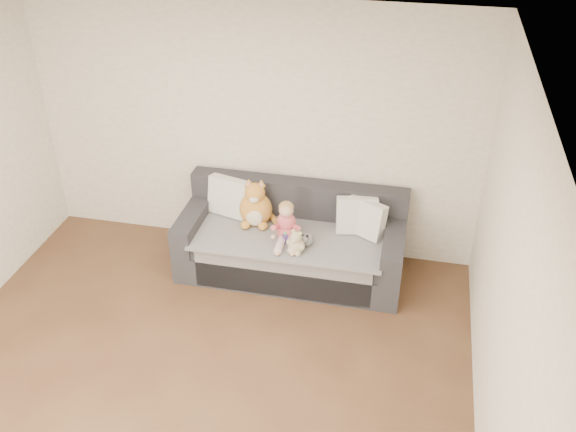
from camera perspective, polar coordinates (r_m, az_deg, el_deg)
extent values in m
plane|color=brown|center=(5.25, -9.94, -17.23)|extent=(5.00, 5.00, 0.00)
plane|color=white|center=(3.71, -13.69, 10.03)|extent=(5.00, 5.00, 0.00)
plane|color=beige|center=(6.38, -3.04, 7.64)|extent=(4.50, 0.00, 4.50)
plane|color=beige|center=(4.13, 19.15, -9.87)|extent=(0.00, 5.00, 5.00)
cube|color=#29292E|center=(6.46, 0.28, -3.82)|extent=(2.20, 0.90, 0.30)
cube|color=#29292E|center=(6.30, 0.23, -2.32)|extent=(1.90, 0.80, 0.15)
cube|color=#29292E|center=(6.47, 0.94, 1.56)|extent=(2.20, 0.20, 0.40)
cube|color=#29292E|center=(6.53, -8.33, -0.55)|extent=(0.20, 0.90, 0.30)
cube|color=#29292E|center=(6.19, 9.39, -2.67)|extent=(0.20, 0.90, 0.30)
cube|color=#959598|center=(6.24, 0.19, -1.76)|extent=(1.85, 0.88, 0.02)
cube|color=#959598|center=(6.07, -0.58, -5.63)|extent=(1.70, 0.02, 0.41)
cube|color=silver|center=(6.49, -5.25, 1.73)|extent=(0.46, 0.30, 0.40)
cube|color=silver|center=(6.23, 6.14, 0.07)|extent=(0.42, 0.25, 0.37)
cube|color=silver|center=(6.20, 6.92, -0.19)|extent=(0.43, 0.34, 0.37)
ellipsoid|color=#C65746|center=(6.14, -0.16, -1.42)|extent=(0.19, 0.16, 0.16)
ellipsoid|color=#C65746|center=(6.09, -0.15, -0.52)|extent=(0.18, 0.16, 0.20)
ellipsoid|color=#DBAA8C|center=(6.00, -0.16, 0.51)|extent=(0.14, 0.14, 0.14)
ellipsoid|color=tan|center=(6.01, -0.15, 0.79)|extent=(0.14, 0.14, 0.11)
cylinder|color=#C65746|center=(6.05, -1.04, -0.97)|extent=(0.08, 0.19, 0.12)
cylinder|color=#C65746|center=(6.04, 0.69, -1.01)|extent=(0.13, 0.19, 0.12)
ellipsoid|color=#DBAA8C|center=(6.02, -1.33, -1.86)|extent=(0.05, 0.05, 0.05)
ellipsoid|color=#DBAA8C|center=(6.01, 0.93, -1.90)|extent=(0.05, 0.05, 0.05)
cylinder|color=#E5B2C6|center=(6.03, -0.73, -2.61)|extent=(0.08, 0.24, 0.08)
cylinder|color=#E5B2C6|center=(6.02, 0.31, -2.63)|extent=(0.14, 0.25, 0.08)
ellipsoid|color=#DBAA8C|center=(5.93, -0.92, -3.29)|extent=(0.05, 0.08, 0.04)
ellipsoid|color=#DBAA8C|center=(5.93, 0.41, -3.32)|extent=(0.05, 0.08, 0.04)
ellipsoid|color=orange|center=(6.36, -2.88, 0.63)|extent=(0.33, 0.28, 0.35)
ellipsoid|color=beige|center=(6.28, -3.02, -0.12)|extent=(0.17, 0.08, 0.19)
ellipsoid|color=orange|center=(6.23, -2.97, 2.07)|extent=(0.20, 0.20, 0.20)
ellipsoid|color=beige|center=(6.17, -3.07, 1.46)|extent=(0.10, 0.06, 0.07)
cone|color=orange|center=(6.22, -3.50, 3.02)|extent=(0.09, 0.09, 0.07)
cone|color=pink|center=(6.21, -3.52, 2.93)|extent=(0.05, 0.05, 0.04)
cone|color=orange|center=(6.21, -2.39, 2.97)|extent=(0.09, 0.09, 0.07)
cone|color=pink|center=(6.20, -2.40, 2.88)|extent=(0.05, 0.05, 0.04)
ellipsoid|color=orange|center=(6.32, -3.81, -0.79)|extent=(0.10, 0.12, 0.08)
ellipsoid|color=orange|center=(6.29, -2.24, -0.88)|extent=(0.10, 0.12, 0.08)
cylinder|color=orange|center=(6.43, -1.42, -0.10)|extent=(0.18, 0.21, 0.08)
ellipsoid|color=tan|center=(5.95, 0.77, -2.66)|extent=(0.15, 0.13, 0.15)
ellipsoid|color=tan|center=(5.89, 0.73, -1.88)|extent=(0.11, 0.11, 0.11)
ellipsoid|color=tan|center=(5.89, 0.48, -1.35)|extent=(0.04, 0.04, 0.04)
ellipsoid|color=tan|center=(5.85, 1.08, -1.58)|extent=(0.04, 0.04, 0.04)
ellipsoid|color=beige|center=(5.87, 0.50, -2.17)|extent=(0.04, 0.04, 0.04)
ellipsoid|color=tan|center=(5.96, 0.11, -2.34)|extent=(0.06, 0.06, 0.06)
ellipsoid|color=tan|center=(5.90, 1.24, -2.78)|extent=(0.06, 0.06, 0.06)
ellipsoid|color=tan|center=(5.97, 0.18, -3.11)|extent=(0.06, 0.06, 0.06)
ellipsoid|color=tan|center=(5.93, 0.85, -3.37)|extent=(0.06, 0.06, 0.06)
ellipsoid|color=white|center=(6.07, 1.71, -2.11)|extent=(0.12, 0.16, 0.11)
ellipsoid|color=white|center=(5.98, 1.45, -2.10)|extent=(0.07, 0.07, 0.07)
ellipsoid|color=black|center=(5.98, 1.28, -1.70)|extent=(0.03, 0.03, 0.03)
ellipsoid|color=black|center=(5.97, 1.73, -1.80)|extent=(0.03, 0.03, 0.03)
cylinder|color=#4F3186|center=(6.11, -0.22, -1.91)|extent=(0.07, 0.07, 0.09)
cone|color=#3A9952|center=(6.07, -0.23, -1.44)|extent=(0.07, 0.07, 0.04)
cylinder|color=#3A9952|center=(6.11, -0.67, -1.81)|extent=(0.02, 0.02, 0.06)
cylinder|color=#3A9952|center=(6.09, 0.22, -1.91)|extent=(0.02, 0.02, 0.06)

